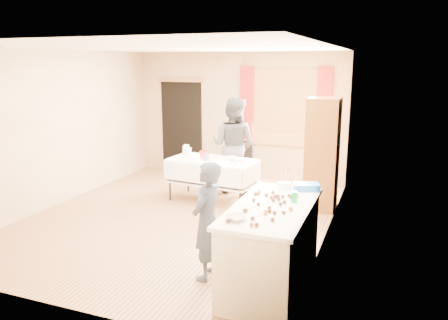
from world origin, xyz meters
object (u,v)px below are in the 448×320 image
at_px(cabinet, 322,154).
at_px(chair, 240,174).
at_px(woman, 233,146).
at_px(party_table, 212,176).
at_px(counter, 272,245).
at_px(girl, 207,221).

distance_m(cabinet, chair, 1.89).
bearing_deg(cabinet, woman, 167.77).
relative_size(party_table, woman, 0.89).
height_order(cabinet, counter, cabinet).
relative_size(counter, chair, 1.83).
height_order(party_table, woman, woman).
relative_size(counter, girl, 1.25).
relative_size(cabinet, party_table, 1.16).
bearing_deg(woman, counter, 122.61).
distance_m(counter, party_table, 3.05).
distance_m(chair, girl, 3.68).
bearing_deg(woman, girl, 110.91).
bearing_deg(counter, girl, -171.99).
height_order(cabinet, woman, cabinet).
bearing_deg(chair, girl, -54.14).
bearing_deg(counter, chair, 114.13).
bearing_deg(woman, cabinet, 173.86).
bearing_deg(cabinet, counter, -92.05).
xyz_separation_m(cabinet, chair, (-1.65, 0.66, -0.65)).
bearing_deg(party_table, woman, 81.60).
relative_size(cabinet, girl, 1.37).
distance_m(party_table, woman, 0.80).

